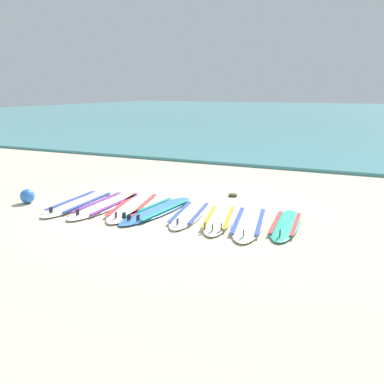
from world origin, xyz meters
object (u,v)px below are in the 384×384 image
(surfboard_4, at_px, (190,214))
(surfboard_6, at_px, (249,222))
(surfboard_1, at_px, (107,204))
(surfboard_5, at_px, (219,219))
(surfboard_0, at_px, (80,203))
(surfboard_3, at_px, (157,210))
(beach_ball, at_px, (27,196))
(surfboard_7, at_px, (285,225))
(surfboard_2, at_px, (133,206))

(surfboard_4, bearing_deg, surfboard_6, -1.77)
(surfboard_1, xyz_separation_m, surfboard_5, (2.48, 0.04, 0.00))
(surfboard_0, distance_m, surfboard_1, 0.61)
(surfboard_1, xyz_separation_m, surfboard_3, (1.16, 0.06, 0.00))
(surfboard_0, xyz_separation_m, beach_ball, (-1.07, -0.39, 0.12))
(surfboard_5, bearing_deg, surfboard_1, -179.18)
(surfboard_4, relative_size, beach_ball, 6.92)
(surfboard_1, bearing_deg, surfboard_7, 3.14)
(surfboard_5, bearing_deg, beach_ball, -172.63)
(surfboard_3, bearing_deg, surfboard_7, 3.17)
(surfboard_1, bearing_deg, surfboard_0, -169.79)
(surfboard_3, height_order, surfboard_7, same)
(surfboard_6, distance_m, surfboard_7, 0.65)
(surfboard_0, relative_size, surfboard_3, 1.03)
(surfboard_1, relative_size, surfboard_4, 1.17)
(surfboard_5, relative_size, surfboard_6, 0.90)
(surfboard_4, distance_m, surfboard_5, 0.63)
(surfboard_3, bearing_deg, surfboard_4, 3.43)
(surfboard_6, bearing_deg, surfboard_4, 178.23)
(surfboard_5, bearing_deg, surfboard_0, -177.34)
(surfboard_2, xyz_separation_m, surfboard_4, (1.30, -0.04, 0.00))
(surfboard_1, relative_size, surfboard_7, 1.26)
(surfboard_5, height_order, surfboard_7, same)
(surfboard_2, height_order, beach_ball, beach_ball)
(surfboard_1, distance_m, surfboard_6, 3.04)
(surfboard_4, height_order, surfboard_7, same)
(surfboard_6, height_order, surfboard_7, same)
(surfboard_2, bearing_deg, surfboard_7, 1.09)
(surfboard_6, bearing_deg, beach_ball, -173.12)
(surfboard_3, xyz_separation_m, beach_ball, (-2.83, -0.56, 0.12))
(surfboard_2, xyz_separation_m, surfboard_6, (2.49, -0.08, 0.00))
(surfboard_3, bearing_deg, surfboard_5, -1.20)
(surfboard_6, distance_m, beach_ball, 4.75)
(surfboard_2, relative_size, surfboard_3, 1.10)
(surfboard_1, relative_size, surfboard_5, 1.19)
(surfboard_7, bearing_deg, surfboard_5, -172.08)
(surfboard_2, xyz_separation_m, surfboard_3, (0.61, -0.08, 0.00))
(surfboard_2, bearing_deg, surfboard_6, -1.73)
(surfboard_1, xyz_separation_m, surfboard_7, (3.68, 0.20, 0.00))
(surfboard_3, distance_m, surfboard_6, 1.88)
(surfboard_0, height_order, surfboard_2, same)
(surfboard_1, height_order, surfboard_2, same)
(surfboard_1, bearing_deg, surfboard_4, 3.22)
(surfboard_4, bearing_deg, beach_ball, -170.24)
(surfboard_3, bearing_deg, surfboard_6, 0.13)
(surfboard_1, relative_size, surfboard_3, 1.05)
(surfboard_4, bearing_deg, surfboard_0, -175.05)
(surfboard_3, bearing_deg, surfboard_1, -176.91)
(surfboard_1, bearing_deg, surfboard_6, 1.27)
(surfboard_4, relative_size, surfboard_6, 0.91)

